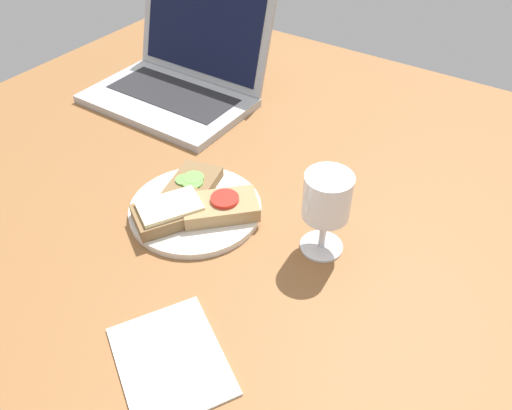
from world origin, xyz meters
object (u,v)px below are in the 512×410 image
(laptop, at_px, (180,76))
(wine_glass, at_px, (327,199))
(plate, at_px, (195,209))
(sandwich_with_cucumber, at_px, (193,184))
(napkin, at_px, (171,360))
(sandwich_with_tomato, at_px, (221,207))
(sandwich_with_cheese, at_px, (170,212))

(laptop, bearing_deg, wine_glass, -26.59)
(plate, height_order, sandwich_with_cucumber, sandwich_with_cucumber)
(wine_glass, bearing_deg, napkin, -102.36)
(sandwich_with_tomato, xyz_separation_m, napkin, (0.11, -0.24, -0.02))
(sandwich_with_cheese, relative_size, laptop, 0.38)
(plate, distance_m, napkin, 0.28)
(sandwich_with_cheese, height_order, napkin, sandwich_with_cheese)
(sandwich_with_cheese, bearing_deg, sandwich_with_tomato, 43.29)
(sandwich_with_tomato, relative_size, sandwich_with_cheese, 0.98)
(plate, bearing_deg, sandwich_with_cheese, -106.76)
(sandwich_with_tomato, bearing_deg, laptop, 139.11)
(sandwich_with_cucumber, bearing_deg, sandwich_with_tomato, -16.29)
(sandwich_with_cheese, distance_m, laptop, 0.42)
(plate, bearing_deg, laptop, 133.70)
(plate, xyz_separation_m, wine_glass, (0.21, 0.04, 0.09))
(sandwich_with_cheese, xyz_separation_m, wine_glass, (0.22, 0.09, 0.07))
(plate, xyz_separation_m, sandwich_with_tomato, (0.04, 0.01, 0.02))
(napkin, bearing_deg, plate, 122.81)
(plate, relative_size, napkin, 1.38)
(sandwich_with_tomato, height_order, wine_glass, wine_glass)
(sandwich_with_cheese, bearing_deg, wine_glass, 21.42)
(sandwich_with_cucumber, distance_m, laptop, 0.35)
(wine_glass, xyz_separation_m, laptop, (-0.48, 0.24, -0.05))
(laptop, bearing_deg, napkin, -50.78)
(sandwich_with_cheese, relative_size, wine_glass, 0.98)
(wine_glass, bearing_deg, plate, -168.17)
(wine_glass, bearing_deg, sandwich_with_cucumber, -177.38)
(sandwich_with_cucumber, height_order, sandwich_with_cheese, sandwich_with_cheese)
(sandwich_with_cucumber, xyz_separation_m, napkin, (0.18, -0.27, -0.02))
(plate, bearing_deg, napkin, -57.19)
(laptop, bearing_deg, plate, -46.30)
(sandwich_with_cheese, bearing_deg, sandwich_with_cucumber, 103.33)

